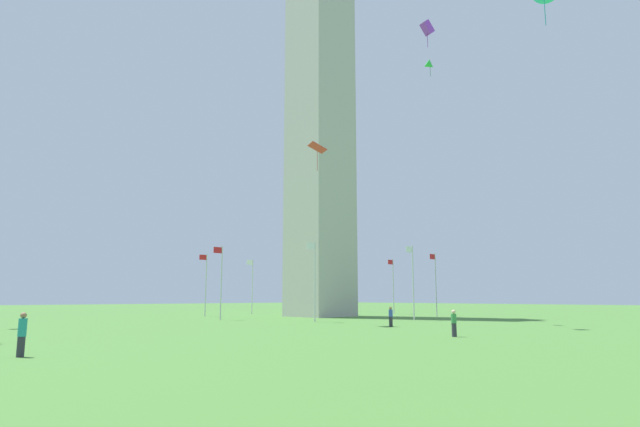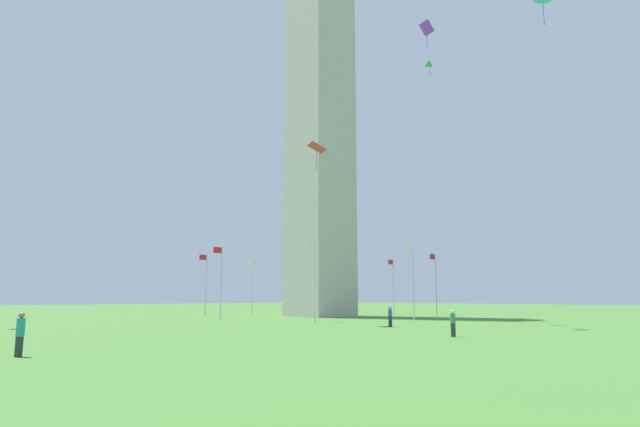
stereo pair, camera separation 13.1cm
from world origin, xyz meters
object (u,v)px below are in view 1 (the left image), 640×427
(flagpole_s, at_px, (393,284))
(flagpole_sw, at_px, (323,284))
(obelisk_monument, at_px, (320,84))
(flagpole_n, at_px, (221,279))
(person_blue_shirt, at_px, (391,317))
(kite_purple_box, at_px, (427,28))
(flagpole_se, at_px, (435,282))
(kite_green_delta, at_px, (430,65))
(flagpole_e, at_px, (413,279))
(flagpole_ne, at_px, (314,277))
(flagpole_w, at_px, (252,284))
(kite_red_diamond, at_px, (317,148))
(person_green_shirt, at_px, (454,323))
(flagpole_nw, at_px, (206,282))
(person_teal_shirt, at_px, (22,335))

(flagpole_s, relative_size, flagpole_sw, 1.00)
(obelisk_monument, distance_m, flagpole_n, 29.49)
(person_blue_shirt, distance_m, kite_purple_box, 25.60)
(flagpole_se, distance_m, kite_purple_box, 30.87)
(kite_green_delta, bearing_deg, flagpole_e, -119.52)
(flagpole_n, distance_m, kite_purple_box, 32.02)
(flagpole_s, xyz_separation_m, kite_purple_box, (22.09, 22.52, 21.84))
(obelisk_monument, distance_m, kite_green_delta, 20.04)
(flagpole_ne, xyz_separation_m, flagpole_w, (-10.07, -24.31, 0.00))
(flagpole_se, distance_m, person_blue_shirt, 23.84)
(flagpole_w, xyz_separation_m, kite_green_delta, (2.83, 33.49, 21.02))
(flagpole_se, relative_size, kite_red_diamond, 3.11)
(flagpole_sw, height_order, kite_red_diamond, kite_red_diamond)
(person_green_shirt, bearing_deg, flagpole_ne, 11.73)
(flagpole_n, distance_m, flagpole_w, 20.14)
(flagpole_n, bearing_deg, flagpole_nw, -112.50)
(flagpole_nw, xyz_separation_m, kite_red_diamond, (3.45, 24.29, 11.40))
(flagpole_ne, height_order, flagpole_w, same)
(person_teal_shirt, bearing_deg, flagpole_w, 3.39)
(person_blue_shirt, bearing_deg, flagpole_s, -36.64)
(kite_purple_box, bearing_deg, flagpole_sw, -118.80)
(obelisk_monument, bearing_deg, flagpole_w, -89.75)
(flagpole_se, bearing_deg, person_blue_shirt, 25.92)
(flagpole_n, relative_size, flagpole_w, 1.00)
(flagpole_nw, bearing_deg, flagpole_e, 112.50)
(person_blue_shirt, height_order, person_green_shirt, person_green_shirt)
(flagpole_sw, relative_size, kite_green_delta, 4.39)
(flagpole_e, bearing_deg, flagpole_w, -90.00)
(flagpole_ne, relative_size, flagpole_se, 1.00)
(flagpole_s, relative_size, person_teal_shirt, 4.41)
(kite_red_diamond, bearing_deg, flagpole_ne, -129.75)
(flagpole_ne, distance_m, kite_purple_box, 25.24)
(flagpole_w, relative_size, kite_green_delta, 4.39)
(obelisk_monument, bearing_deg, flagpole_e, 89.75)
(obelisk_monument, relative_size, flagpole_ne, 7.78)
(obelisk_monument, height_order, kite_red_diamond, obelisk_monument)
(flagpole_w, distance_m, kite_green_delta, 39.64)
(person_green_shirt, xyz_separation_m, kite_purple_box, (-8.94, -7.38, 25.29))
(obelisk_monument, relative_size, flagpole_n, 7.78)
(flagpole_w, relative_size, person_blue_shirt, 4.84)
(flagpole_s, distance_m, person_blue_shirt, 32.74)
(flagpole_n, height_order, person_green_shirt, flagpole_n)
(obelisk_monument, bearing_deg, person_green_shirt, 60.60)
(flagpole_sw, relative_size, person_green_shirt, 4.84)
(flagpole_w, distance_m, person_green_shirt, 47.35)
(flagpole_se, xyz_separation_m, flagpole_s, (-4.17, -10.07, 0.00))
(person_teal_shirt, relative_size, kite_red_diamond, 0.71)
(person_blue_shirt, relative_size, person_teal_shirt, 0.91)
(obelisk_monument, relative_size, flagpole_sw, 7.78)
(flagpole_n, xyz_separation_m, flagpole_sw, (-24.31, -10.07, 0.00))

